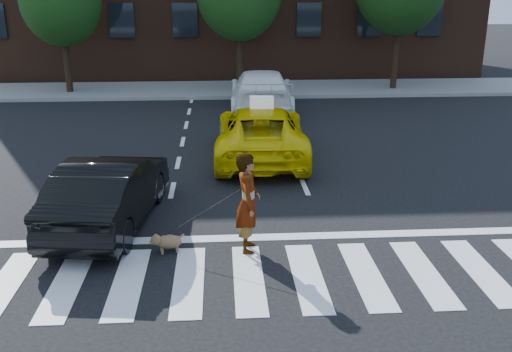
# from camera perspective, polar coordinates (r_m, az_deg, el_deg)

# --- Properties ---
(ground) EXTENTS (120.00, 120.00, 0.00)m
(ground) POSITION_cam_1_polar(r_m,az_deg,el_deg) (9.71, -0.74, -10.22)
(ground) COLOR black
(ground) RESTS_ON ground
(crosswalk) EXTENTS (13.00, 2.40, 0.01)m
(crosswalk) POSITION_cam_1_polar(r_m,az_deg,el_deg) (9.71, -0.74, -10.19)
(crosswalk) COLOR silver
(crosswalk) RESTS_ON ground
(stop_line) EXTENTS (12.00, 0.30, 0.01)m
(stop_line) POSITION_cam_1_polar(r_m,az_deg,el_deg) (11.13, -1.18, -6.21)
(stop_line) COLOR silver
(stop_line) RESTS_ON ground
(sidewalk_far) EXTENTS (30.00, 4.00, 0.15)m
(sidewalk_far) POSITION_cam_1_polar(r_m,az_deg,el_deg) (26.40, -2.76, 8.65)
(sidewalk_far) COLOR slate
(sidewalk_far) RESTS_ON ground
(taxi) EXTENTS (2.68, 5.37, 1.46)m
(taxi) POSITION_cam_1_polar(r_m,az_deg,el_deg) (16.03, 0.50, 4.41)
(taxi) COLOR yellow
(taxi) RESTS_ON ground
(black_sedan) EXTENTS (2.06, 4.50, 1.43)m
(black_sedan) POSITION_cam_1_polar(r_m,az_deg,el_deg) (11.90, -14.47, -1.44)
(black_sedan) COLOR black
(black_sedan) RESTS_ON ground
(white_suv) EXTENTS (2.51, 5.66, 1.62)m
(white_suv) POSITION_cam_1_polar(r_m,az_deg,el_deg) (21.81, 0.54, 8.47)
(white_suv) COLOR white
(white_suv) RESTS_ON ground
(woman) EXTENTS (0.48, 0.70, 1.87)m
(woman) POSITION_cam_1_polar(r_m,az_deg,el_deg) (10.31, -0.82, -2.70)
(woman) COLOR #999999
(woman) RESTS_ON ground
(dog) EXTENTS (0.65, 0.36, 0.37)m
(dog) POSITION_cam_1_polar(r_m,az_deg,el_deg) (10.62, -8.98, -6.48)
(dog) COLOR olive
(dog) RESTS_ON ground
(taxi_sign) EXTENTS (0.66, 0.31, 0.32)m
(taxi_sign) POSITION_cam_1_polar(r_m,az_deg,el_deg) (15.63, 0.56, 7.39)
(taxi_sign) COLOR white
(taxi_sign) RESTS_ON taxi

